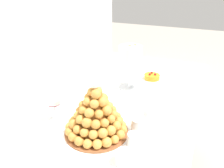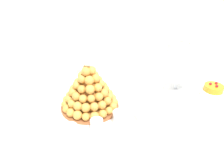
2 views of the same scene
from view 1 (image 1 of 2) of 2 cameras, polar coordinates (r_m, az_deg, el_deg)
buffet_table at (r=1.26m, az=1.43°, el=-9.62°), size 1.62×0.78×0.76m
serving_tray at (r=0.96m, az=-2.45°, el=-12.86°), size 0.55×0.38×0.02m
croquembouche at (r=0.94m, az=-3.94°, el=-7.24°), size 0.26×0.26×0.24m
dessert_cup_mid_left at (r=0.84m, az=2.96°, el=-17.60°), size 0.06×0.06×0.05m
dessert_cup_centre at (r=0.91m, az=5.32°, el=-13.49°), size 0.05×0.05×0.05m
dessert_cup_mid_right at (r=0.99m, az=6.42°, el=-9.82°), size 0.06×0.06×0.05m
dessert_cup_right at (r=1.07m, az=8.83°, el=-7.31°), size 0.05×0.05×0.05m
creme_brulee_ramekin at (r=0.84m, az=-11.99°, el=-18.94°), size 0.09×0.09×0.02m
macaron_goblet at (r=1.31m, az=4.40°, el=5.15°), size 0.13×0.13×0.26m
fruit_tart_plate at (r=1.49m, az=9.68°, el=1.44°), size 0.18×0.18×0.05m
wine_glass at (r=1.05m, az=-14.11°, el=-3.61°), size 0.08×0.08×0.15m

